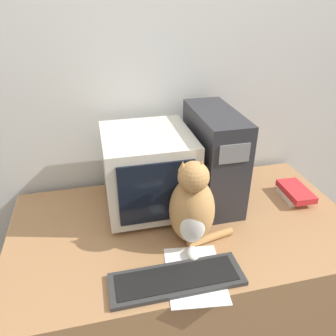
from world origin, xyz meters
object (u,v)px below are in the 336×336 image
object	(u,v)px
computer_tower	(213,157)
keyboard	(177,279)
cat	(192,208)
pen	(151,268)
book_stack	(295,193)
crt_monitor	(148,170)

from	to	relation	value
computer_tower	keyboard	size ratio (longest dim) A/B	0.93
cat	pen	world-z (taller)	cat
keyboard	book_stack	size ratio (longest dim) A/B	2.35
crt_monitor	keyboard	bearing A→B (deg)	-88.65
crt_monitor	computer_tower	size ratio (longest dim) A/B	0.93
cat	book_stack	world-z (taller)	cat
keyboard	cat	xyz separation A→B (m)	(0.12, 0.21, 0.16)
computer_tower	cat	world-z (taller)	computer_tower
keyboard	cat	bearing A→B (deg)	60.90
computer_tower	book_stack	distance (m)	0.47
book_stack	pen	distance (m)	0.87
crt_monitor	pen	size ratio (longest dim) A/B	2.74
computer_tower	book_stack	bearing A→B (deg)	-14.26
cat	keyboard	bearing A→B (deg)	-107.89
book_stack	crt_monitor	bearing A→B (deg)	171.69
cat	computer_tower	bearing A→B (deg)	67.17
book_stack	keyboard	bearing A→B (deg)	-151.79
crt_monitor	book_stack	distance (m)	0.76
computer_tower	crt_monitor	bearing A→B (deg)	179.64
keyboard	book_stack	world-z (taller)	book_stack
crt_monitor	cat	size ratio (longest dim) A/B	1.09
keyboard	book_stack	distance (m)	0.82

